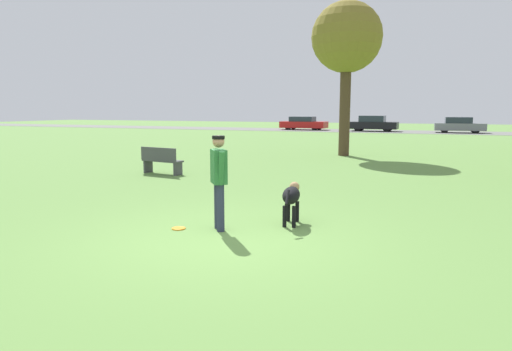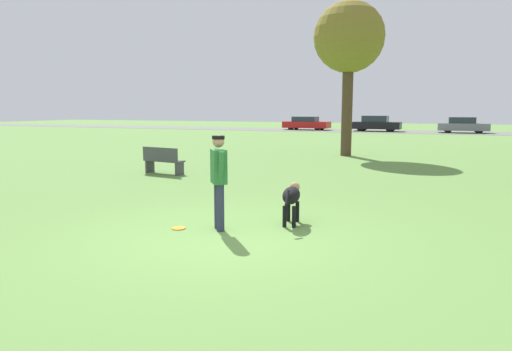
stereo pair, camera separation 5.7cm
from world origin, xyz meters
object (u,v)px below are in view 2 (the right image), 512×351
park_bench (163,160)px  parked_car_black (376,124)px  person (219,175)px  dog (292,196)px  tree_mid_center (349,39)px  frisbee (179,228)px  parked_car_red (306,123)px  parked_car_grey (463,125)px

park_bench → parked_car_black: bearing=-85.6°
person → parked_car_black: size_ratio=0.37×
person → dog: size_ratio=1.46×
tree_mid_center → park_bench: (-4.21, -7.81, -4.47)m
parked_car_black → dog: bearing=-82.8°
person → frisbee: (-0.67, -0.22, -0.92)m
parked_car_red → park_bench: parked_car_red is taller
dog → frisbee: 2.04m
parked_car_red → park_bench: (4.08, -30.66, -0.17)m
person → parked_car_red: 36.99m
tree_mid_center → park_bench: size_ratio=4.50×
dog → parked_car_red: parked_car_red is taller
frisbee → person: bearing=18.1°
frisbee → parked_car_black: parked_car_black is taller
park_bench → parked_car_red: bearing=-73.3°
tree_mid_center → parked_car_red: 24.69m
parked_car_black → park_bench: 30.41m
park_bench → parked_car_grey: bearing=-98.6°
person → parked_car_grey: (5.01, 35.46, -0.29)m
park_bench → dog: bearing=150.9°
person → frisbee: person is taller
frisbee → park_bench: size_ratio=0.16×
dog → parked_car_grey: 34.86m
tree_mid_center → parked_car_red: bearing=109.9°
parked_car_red → parked_car_grey: (13.73, -0.49, 0.02)m
parked_car_red → parked_car_black: parked_car_black is taller
parked_car_red → dog: bearing=-72.7°
dog → park_bench: (-5.64, 4.45, -0.04)m
tree_mid_center → parked_car_black: tree_mid_center is taller
tree_mid_center → parked_car_grey: (5.44, 22.37, -4.28)m
tree_mid_center → parked_car_black: bearing=94.3°
dog → parked_car_grey: bearing=-15.7°
frisbee → tree_mid_center: tree_mid_center is taller
person → parked_car_black: (-2.10, 35.59, -0.25)m
parked_car_red → tree_mid_center: bearing=-68.3°
parked_car_red → parked_car_grey: size_ratio=1.10×
person → park_bench: person is taller
frisbee → parked_car_red: 37.05m
person → park_bench: size_ratio=1.10×
dog → parked_car_grey: size_ratio=0.27×
parked_car_grey → park_bench: bearing=-110.3°
tree_mid_center → parked_car_grey: size_ratio=1.61×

